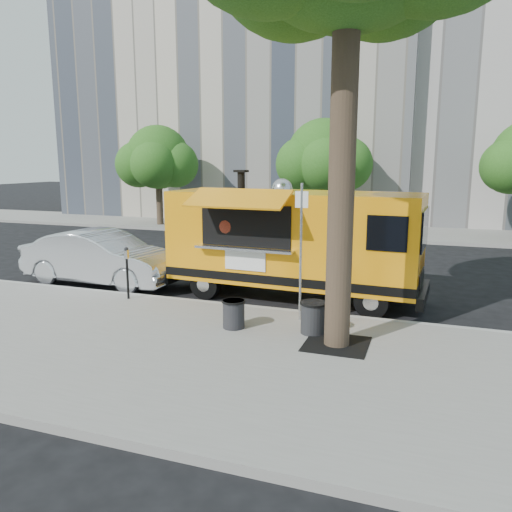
{
  "coord_description": "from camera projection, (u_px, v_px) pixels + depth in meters",
  "views": [
    {
      "loc": [
        4.16,
        -11.85,
        3.61
      ],
      "look_at": [
        -0.02,
        0.0,
        1.2
      ],
      "focal_mm": 35.0,
      "sensor_mm": 36.0,
      "label": 1
    }
  ],
  "objects": [
    {
      "name": "parking_meter",
      "position": [
        127.0,
        267.0,
        12.56
      ],
      "size": [
        0.11,
        0.11,
        1.33
      ],
      "color": "black",
      "rests_on": "sidewalk"
    },
    {
      "name": "sidewalk",
      "position": [
        186.0,
        353.0,
        9.3
      ],
      "size": [
        60.0,
        6.0,
        0.15
      ],
      "primitive_type": "cube",
      "color": "gray",
      "rests_on": "ground"
    },
    {
      "name": "sedan",
      "position": [
        102.0,
        258.0,
        14.69
      ],
      "size": [
        4.89,
        1.86,
        1.59
      ],
      "primitive_type": "imported",
      "rotation": [
        0.0,
        0.0,
        1.53
      ],
      "color": "silver",
      "rests_on": "ground"
    },
    {
      "name": "far_tree_b",
      "position": [
        324.0,
        156.0,
        24.39
      ],
      "size": [
        3.6,
        3.6,
        5.5
      ],
      "color": "#33261C",
      "rests_on": "far_sidewalk"
    },
    {
      "name": "food_truck",
      "position": [
        292.0,
        240.0,
        13.0
      ],
      "size": [
        6.88,
        3.3,
        3.34
      ],
      "rotation": [
        0.0,
        0.0,
        -0.05
      ],
      "color": "#FF9B0D",
      "rests_on": "ground"
    },
    {
      "name": "building_left",
      "position": [
        253.0,
        35.0,
        33.75
      ],
      "size": [
        22.0,
        14.0,
        24.0
      ],
      "primitive_type": "cube",
      "color": "#B6AA98",
      "rests_on": "ground"
    },
    {
      "name": "tree_well",
      "position": [
        336.0,
        344.0,
        9.54
      ],
      "size": [
        1.2,
        1.2,
        0.02
      ],
      "primitive_type": "cube",
      "color": "black",
      "rests_on": "sidewalk"
    },
    {
      "name": "far_sidewalk",
      "position": [
        344.0,
        231.0,
        25.51
      ],
      "size": [
        60.0,
        5.0,
        0.15
      ],
      "primitive_type": "cube",
      "color": "gray",
      "rests_on": "ground"
    },
    {
      "name": "curb",
      "position": [
        244.0,
        308.0,
        12.14
      ],
      "size": [
        60.0,
        0.14,
        0.16
      ],
      "primitive_type": "cube",
      "color": "#999993",
      "rests_on": "ground"
    },
    {
      "name": "sign_post",
      "position": [
        301.0,
        244.0,
        10.73
      ],
      "size": [
        0.28,
        0.06,
        3.0
      ],
      "color": "silver",
      "rests_on": "sidewalk"
    },
    {
      "name": "far_tree_a",
      "position": [
        158.0,
        158.0,
        26.97
      ],
      "size": [
        3.42,
        3.42,
        5.36
      ],
      "color": "#33261C",
      "rests_on": "far_sidewalk"
    },
    {
      "name": "trash_bin_left",
      "position": [
        313.0,
        317.0,
        10.11
      ],
      "size": [
        0.54,
        0.54,
        0.65
      ],
      "color": "black",
      "rests_on": "sidewalk"
    },
    {
      "name": "trash_bin_right",
      "position": [
        234.0,
        313.0,
        10.45
      ],
      "size": [
        0.5,
        0.5,
        0.6
      ],
      "color": "#232325",
      "rests_on": "sidewalk"
    },
    {
      "name": "ground",
      "position": [
        257.0,
        301.0,
        13.02
      ],
      "size": [
        120.0,
        120.0,
        0.0
      ],
      "primitive_type": "plane",
      "color": "black",
      "rests_on": "ground"
    }
  ]
}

